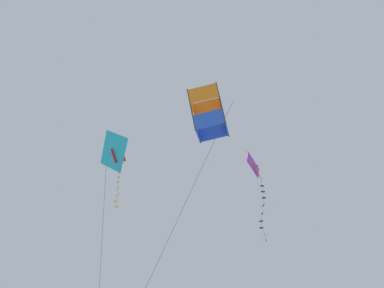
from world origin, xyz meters
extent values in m
cube|color=purple|center=(-0.57, 10.49, 36.65)|extent=(0.91, 1.17, 1.40)
cylinder|color=orange|center=(-0.55, 10.51, 36.66)|extent=(0.44, 0.59, 1.55)
cylinder|color=orange|center=(-0.58, 10.47, 36.77)|extent=(0.62, 1.03, 0.03)
cylinder|color=#47474C|center=(-0.36, 10.78, 35.72)|extent=(0.04, 0.03, 0.32)
cube|color=black|center=(-0.35, 10.79, 35.55)|extent=(0.07, 0.17, 0.06)
cylinder|color=#47474C|center=(-0.29, 10.77, 35.39)|extent=(0.05, 0.12, 0.32)
cube|color=black|center=(-0.24, 10.75, 35.23)|extent=(0.08, 0.16, 0.06)
cylinder|color=#47474C|center=(-0.19, 10.74, 35.07)|extent=(0.03, 0.10, 0.32)
cube|color=black|center=(-0.15, 10.73, 34.91)|extent=(0.10, 0.16, 0.06)
cylinder|color=#47474C|center=(-0.19, 10.73, 34.75)|extent=(0.01, 0.11, 0.32)
cube|color=black|center=(-0.24, 10.73, 34.59)|extent=(0.17, 0.06, 0.06)
cylinder|color=#47474C|center=(-0.35, 10.75, 34.43)|extent=(0.06, 0.23, 0.33)
cube|color=black|center=(-0.46, 10.78, 34.27)|extent=(0.17, 0.05, 0.06)
cylinder|color=#47474C|center=(-0.53, 10.78, 34.10)|extent=(0.01, 0.14, 0.33)
cube|color=black|center=(-0.60, 10.77, 33.94)|extent=(0.11, 0.15, 0.06)
cylinder|color=#47474C|center=(-0.57, 10.76, 33.78)|extent=(0.05, 0.06, 0.32)
cube|color=black|center=(-0.55, 10.74, 33.62)|extent=(0.14, 0.12, 0.06)
cylinder|color=#47474C|center=(-0.46, 10.75, 33.46)|extent=(0.04, 0.20, 0.33)
cube|color=black|center=(-0.36, 10.76, 33.30)|extent=(0.16, 0.10, 0.06)
cylinder|color=#47474C|center=(-0.26, 10.75, 33.14)|extent=(0.05, 0.21, 0.33)
cube|color=black|center=(-0.16, 10.73, 32.98)|extent=(0.15, 0.11, 0.06)
cube|color=orange|center=(1.58, 7.77, 38.60)|extent=(1.15, 0.81, 0.67)
cube|color=orange|center=(0.92, 6.73, 38.37)|extent=(1.15, 0.81, 0.67)
cube|color=orange|center=(0.72, 7.58, 38.49)|extent=(0.76, 1.17, 0.89)
cube|color=orange|center=(1.79, 6.91, 38.49)|extent=(0.76, 1.17, 0.89)
cube|color=blue|center=(1.70, 7.96, 37.36)|extent=(1.15, 0.81, 0.67)
cube|color=blue|center=(1.04, 6.91, 37.13)|extent=(1.15, 0.81, 0.67)
cube|color=blue|center=(0.84, 7.77, 37.25)|extent=(0.76, 1.17, 0.89)
cube|color=blue|center=(1.91, 7.10, 37.25)|extent=(0.76, 1.17, 0.89)
cylinder|color=#332D28|center=(1.11, 8.20, 37.98)|extent=(0.26, 0.37, 2.00)
cylinder|color=#332D28|center=(2.18, 7.53, 37.98)|extent=(0.26, 0.37, 2.00)
cylinder|color=#332D28|center=(0.45, 7.16, 37.75)|extent=(0.26, 0.37, 2.00)
cylinder|color=#332D28|center=(1.52, 6.48, 37.75)|extent=(0.26, 0.37, 2.00)
cylinder|color=#47474C|center=(2.62, 5.82, 33.34)|extent=(3.36, 2.44, 7.16)
pyramid|color=#1EB2C6|center=(-2.16, 4.18, 36.91)|extent=(2.43, 0.95, 1.42)
cube|color=red|center=(-2.18, 4.38, 36.79)|extent=(0.16, 0.78, 0.85)
cube|color=red|center=(-2.12, 3.95, 37.51)|extent=(0.60, 0.18, 0.16)
cylinder|color=#47474C|center=(-2.18, 4.44, 36.07)|extent=(0.02, 0.04, 0.26)
cube|color=yellow|center=(-2.16, 4.44, 35.94)|extent=(0.17, 0.06, 0.06)
cylinder|color=#47474C|center=(-2.12, 4.44, 35.81)|extent=(0.01, 0.09, 0.26)
cube|color=yellow|center=(-2.08, 4.44, 35.68)|extent=(0.17, 0.04, 0.06)
cylinder|color=#47474C|center=(-2.03, 4.43, 35.55)|extent=(0.04, 0.10, 0.26)
cube|color=yellow|center=(-1.99, 4.41, 35.42)|extent=(0.17, 0.06, 0.06)
cylinder|color=#47474C|center=(-2.04, 4.43, 35.29)|extent=(0.04, 0.12, 0.26)
cube|color=yellow|center=(-2.09, 4.44, 35.16)|extent=(0.17, 0.07, 0.06)
cylinder|color=#47474C|center=(-2.20, 4.46, 35.03)|extent=(0.06, 0.22, 0.27)
cube|color=yellow|center=(-2.31, 4.49, 34.90)|extent=(0.17, 0.06, 0.06)
cylinder|color=#47474C|center=(-2.33, 4.46, 34.77)|extent=(0.07, 0.06, 0.26)
cube|color=yellow|center=(-2.36, 4.43, 34.64)|extent=(0.09, 0.16, 0.06)
cylinder|color=#47474C|center=(-2.33, 4.46, 34.51)|extent=(0.07, 0.07, 0.26)
cube|color=yellow|center=(-2.30, 4.48, 34.38)|extent=(0.04, 0.17, 0.06)
cylinder|color=#47474C|center=(-2.35, 3.95, 33.43)|extent=(1.02, 0.33, 5.56)
camera|label=1|loc=(18.18, -0.34, 28.20)|focal=45.62mm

